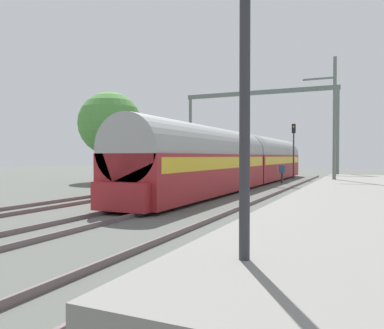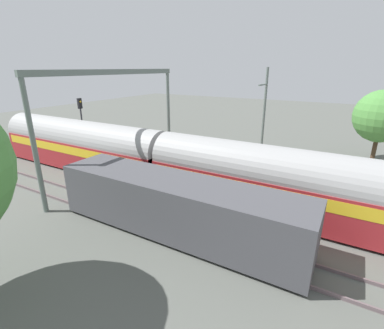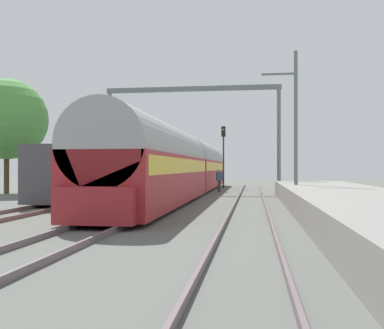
% 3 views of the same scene
% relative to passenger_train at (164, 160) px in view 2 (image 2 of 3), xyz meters
% --- Properties ---
extents(platform, '(4.40, 28.00, 0.90)m').
position_rel_passenger_train_xyz_m(platform, '(8.19, -11.86, -1.52)').
color(platform, gray).
rests_on(platform, ground).
extents(passenger_train, '(2.93, 32.85, 3.82)m').
position_rel_passenger_train_xyz_m(passenger_train, '(0.00, 0.00, 0.00)').
color(passenger_train, maroon).
rests_on(passenger_train, ground).
extents(freight_car, '(2.80, 13.00, 2.70)m').
position_rel_passenger_train_xyz_m(freight_car, '(-4.37, -3.87, -0.50)').
color(freight_car, '#47474C').
rests_on(freight_car, ground).
extents(person_crossing, '(0.46, 0.38, 1.73)m').
position_rel_passenger_train_xyz_m(person_crossing, '(2.03, 4.02, -0.94)').
color(person_crossing, '#363636').
rests_on(person_crossing, ground).
extents(railway_signal_far, '(0.36, 0.30, 5.43)m').
position_rel_passenger_train_xyz_m(railway_signal_far, '(1.92, 10.26, 1.49)').
color(railway_signal_far, '#2D2D33').
rests_on(railway_signal_far, ground).
extents(catenary_gantry, '(13.14, 0.28, 7.86)m').
position_rel_passenger_train_xyz_m(catenary_gantry, '(0.00, 3.95, 3.71)').
color(catenary_gantry, slate).
rests_on(catenary_gantry, ground).
extents(catenary_pole_east_mid, '(1.90, 0.20, 8.00)m').
position_rel_passenger_train_xyz_m(catenary_pole_east_mid, '(6.72, -4.70, 2.18)').
color(catenary_pole_east_mid, slate).
rests_on(catenary_pole_east_mid, ground).
extents(tree_east_background, '(4.41, 4.41, 6.28)m').
position_rel_passenger_train_xyz_m(tree_east_background, '(13.76, -12.74, 2.09)').
color(tree_east_background, '#4C3826').
rests_on(tree_east_background, ground).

